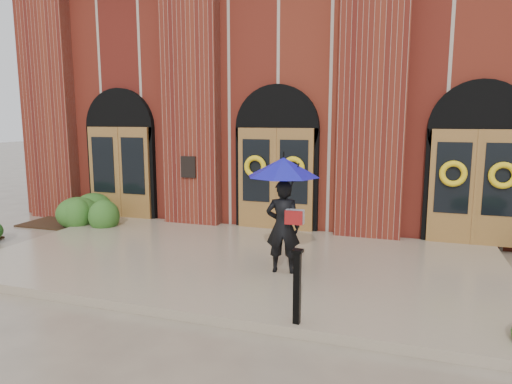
% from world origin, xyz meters
% --- Properties ---
extents(ground, '(90.00, 90.00, 0.00)m').
position_xyz_m(ground, '(0.00, 0.00, 0.00)').
color(ground, gray).
rests_on(ground, ground).
extents(landing, '(10.00, 5.30, 0.15)m').
position_xyz_m(landing, '(0.00, 0.15, 0.07)').
color(landing, gray).
rests_on(landing, ground).
extents(church_building, '(16.20, 12.53, 7.00)m').
position_xyz_m(church_building, '(0.00, 8.78, 3.50)').
color(church_building, maroon).
rests_on(church_building, ground).
extents(man_with_umbrella, '(1.46, 1.46, 2.06)m').
position_xyz_m(man_with_umbrella, '(1.05, -0.39, 1.59)').
color(man_with_umbrella, black).
rests_on(man_with_umbrella, landing).
extents(metal_post, '(0.14, 0.14, 1.02)m').
position_xyz_m(metal_post, '(1.78, -2.35, 0.69)').
color(metal_post, black).
rests_on(metal_post, landing).
extents(hedge_wall_left, '(3.07, 1.23, 0.79)m').
position_xyz_m(hedge_wall_left, '(-5.20, 1.97, 0.39)').
color(hedge_wall_left, '#2A551C').
rests_on(hedge_wall_left, ground).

